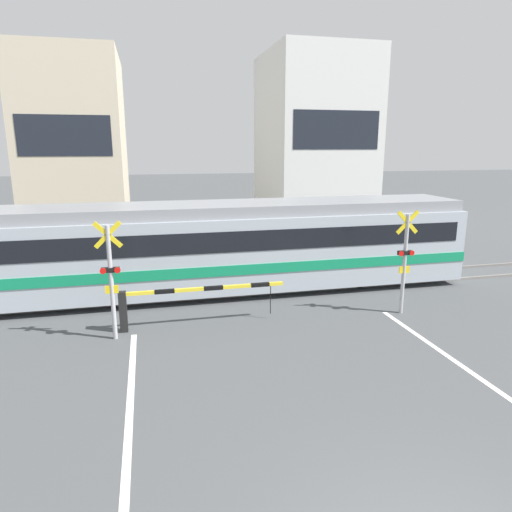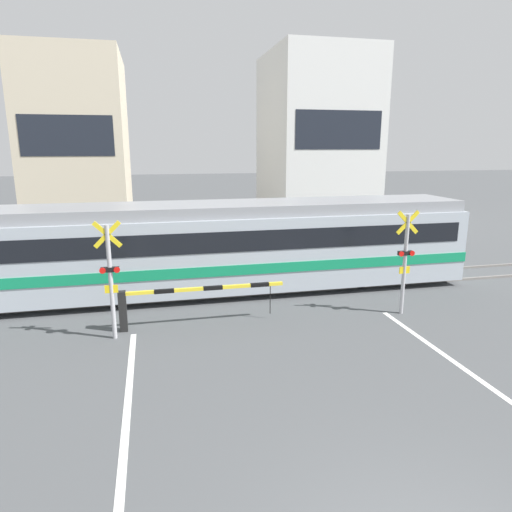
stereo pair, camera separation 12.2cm
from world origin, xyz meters
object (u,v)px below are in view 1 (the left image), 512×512
crossing_barrier_far (291,245)px  crossing_signal_left (111,276)px  crossing_barrier_near (170,299)px  crossing_signal_right (405,258)px  commuter_train (187,246)px

crossing_barrier_far → crossing_signal_left: 9.10m
crossing_barrier_near → crossing_signal_right: (6.64, -0.44, 0.87)m
commuter_train → crossing_signal_right: (5.91, -3.29, 0.07)m
commuter_train → crossing_signal_left: crossing_signal_left is taller
crossing_barrier_far → crossing_signal_left: (-6.64, -6.16, 0.87)m
crossing_barrier_near → crossing_barrier_far: same height
commuter_train → crossing_signal_left: bearing=-123.3°
crossing_signal_left → commuter_train: bearing=56.7°
crossing_barrier_near → crossing_barrier_far: bearing=47.7°
crossing_barrier_far → crossing_signal_right: 6.38m
crossing_barrier_near → crossing_barrier_far: 7.74m
commuter_train → crossing_barrier_near: commuter_train is taller
crossing_barrier_near → crossing_signal_left: crossing_signal_left is taller
crossing_signal_left → crossing_signal_right: size_ratio=1.00×
crossing_barrier_near → crossing_signal_left: bearing=-163.1°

